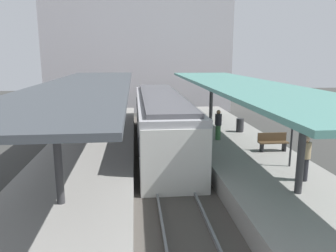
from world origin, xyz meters
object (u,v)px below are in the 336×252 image
(platform_bench, at_px, (273,141))
(passenger_near_bench, at_px, (218,124))
(litter_bin, at_px, (240,125))
(platform_sign, at_px, (292,127))
(commuter_train, at_px, (161,122))
(passenger_mid_platform, at_px, (305,158))

(platform_bench, xyz_separation_m, passenger_near_bench, (-2.04, 2.37, 0.37))
(litter_bin, bearing_deg, passenger_near_bench, -136.32)
(passenger_near_bench, bearing_deg, litter_bin, 43.68)
(platform_bench, xyz_separation_m, platform_sign, (-0.21, -2.23, 1.16))
(commuter_train, xyz_separation_m, litter_bin, (4.70, 0.11, -0.33))
(litter_bin, xyz_separation_m, passenger_mid_platform, (-0.17, -7.83, 0.46))
(litter_bin, bearing_deg, platform_bench, -86.14)
(platform_bench, distance_m, platform_sign, 2.52)
(platform_bench, bearing_deg, passenger_mid_platform, -96.70)
(commuter_train, relative_size, passenger_near_bench, 8.52)
(litter_bin, height_order, passenger_near_bench, passenger_near_bench)
(litter_bin, relative_size, passenger_near_bench, 0.49)
(commuter_train, bearing_deg, passenger_mid_platform, -59.59)
(commuter_train, relative_size, platform_sign, 6.24)
(commuter_train, distance_m, passenger_near_bench, 3.33)
(platform_bench, height_order, passenger_near_bench, passenger_near_bench)
(passenger_mid_platform, bearing_deg, litter_bin, 88.76)
(passenger_mid_platform, bearing_deg, platform_bench, 83.30)
(commuter_train, relative_size, passenger_mid_platform, 8.34)
(commuter_train, height_order, platform_sign, commuter_train)
(platform_bench, distance_m, passenger_near_bench, 3.15)
(platform_sign, height_order, passenger_near_bench, platform_sign)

